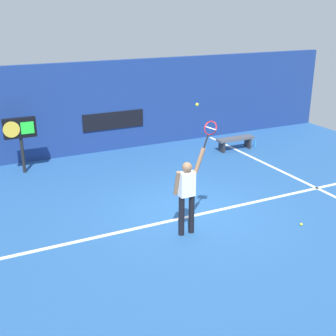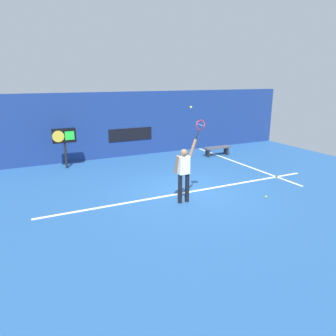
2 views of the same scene
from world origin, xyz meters
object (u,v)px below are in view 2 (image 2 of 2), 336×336
water_bottle (231,151)px  spare_ball (266,197)px  tennis_ball (191,107)px  scoreboard_clock (64,138)px  tennis_player (184,171)px  court_bench (217,149)px  tennis_racket (200,126)px

water_bottle → spare_ball: water_bottle is taller
tennis_ball → scoreboard_clock: bearing=116.2°
tennis_player → scoreboard_clock: 6.21m
scoreboard_clock → court_bench: 7.23m
tennis_player → tennis_racket: bearing=-0.5°
water_bottle → spare_ball: size_ratio=3.53×
tennis_ball → tennis_player: bearing=165.7°
tennis_racket → spare_ball: size_ratio=9.19×
water_bottle → tennis_player: bearing=-138.8°
tennis_ball → spare_ball: 3.83m
tennis_player → water_bottle: (5.37, 4.70, -0.89)m
tennis_racket → water_bottle: tennis_racket is taller
tennis_racket → spare_ball: bearing=-22.5°
scoreboard_clock → tennis_player: bearing=-65.1°
scoreboard_clock → tennis_racket: bearing=-60.8°
tennis_player → tennis_racket: tennis_racket is taller
tennis_player → spare_ball: tennis_player is taller
tennis_ball → court_bench: (4.31, 4.74, -2.58)m
court_bench → spare_ball: court_bench is taller
scoreboard_clock → spare_ball: bearing=-51.3°
tennis_ball → spare_ball: size_ratio=1.00×
court_bench → spare_ball: (-1.92, -5.55, -0.30)m
tennis_racket → scoreboard_clock: 6.52m
tennis_racket → tennis_ball: 0.68m
tennis_player → tennis_racket: size_ratio=3.15×
tennis_player → tennis_ball: size_ratio=28.98×
court_bench → tennis_player: bearing=-133.7°
court_bench → water_bottle: court_bench is taller
water_bottle → spare_ball: (-2.80, -5.55, -0.09)m
tennis_player → water_bottle: 7.19m
tennis_player → court_bench: size_ratio=1.41×
scoreboard_clock → spare_ball: scoreboard_clock is taller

